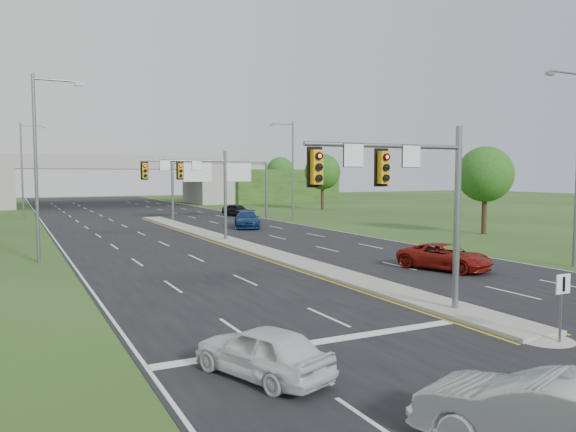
# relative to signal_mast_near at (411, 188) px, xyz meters

# --- Properties ---
(ground) EXTENTS (240.00, 240.00, 0.00)m
(ground) POSITION_rel_signal_mast_near_xyz_m (2.26, 0.07, -4.73)
(ground) COLOR #273F16
(ground) RESTS_ON ground
(road) EXTENTS (24.00, 160.00, 0.02)m
(road) POSITION_rel_signal_mast_near_xyz_m (2.26, 35.07, -4.72)
(road) COLOR black
(road) RESTS_ON ground
(median) EXTENTS (2.00, 54.00, 0.16)m
(median) POSITION_rel_signal_mast_near_xyz_m (2.26, 23.07, -4.63)
(median) COLOR gray
(median) RESTS_ON road
(median_nose) EXTENTS (2.00, 2.00, 0.16)m
(median_nose) POSITION_rel_signal_mast_near_xyz_m (2.26, -3.93, -4.63)
(median_nose) COLOR gray
(median_nose) RESTS_ON road
(lane_markings) EXTENTS (23.72, 160.00, 0.01)m
(lane_markings) POSITION_rel_signal_mast_near_xyz_m (1.66, 28.99, -4.70)
(lane_markings) COLOR gold
(lane_markings) RESTS_ON road
(signal_mast_near) EXTENTS (6.62, 0.60, 7.00)m
(signal_mast_near) POSITION_rel_signal_mast_near_xyz_m (0.00, 0.00, 0.00)
(signal_mast_near) COLOR slate
(signal_mast_near) RESTS_ON ground
(signal_mast_far) EXTENTS (6.62, 0.60, 7.00)m
(signal_mast_far) POSITION_rel_signal_mast_near_xyz_m (0.00, 25.00, 0.00)
(signal_mast_far) COLOR slate
(signal_mast_far) RESTS_ON ground
(keep_right_sign) EXTENTS (0.60, 0.13, 2.20)m
(keep_right_sign) POSITION_rel_signal_mast_near_xyz_m (2.26, -4.45, -3.21)
(keep_right_sign) COLOR slate
(keep_right_sign) RESTS_ON ground
(sign_gantry) EXTENTS (11.58, 0.44, 6.67)m
(sign_gantry) POSITION_rel_signal_mast_near_xyz_m (8.95, 44.99, 0.51)
(sign_gantry) COLOR slate
(sign_gantry) RESTS_ON ground
(overpass) EXTENTS (80.00, 14.00, 8.10)m
(overpass) POSITION_rel_signal_mast_near_xyz_m (2.26, 80.07, -1.17)
(overpass) COLOR gray
(overpass) RESTS_ON ground
(lightpole_l_mid) EXTENTS (2.85, 0.25, 11.00)m
(lightpole_l_mid) POSITION_rel_signal_mast_near_xyz_m (-11.03, 20.07, 1.38)
(lightpole_l_mid) COLOR slate
(lightpole_l_mid) RESTS_ON ground
(lightpole_l_far) EXTENTS (2.85, 0.25, 11.00)m
(lightpole_l_far) POSITION_rel_signal_mast_near_xyz_m (-11.03, 55.07, 1.38)
(lightpole_l_far) COLOR slate
(lightpole_l_far) RESTS_ON ground
(lightpole_r_near) EXTENTS (2.85, 0.25, 11.00)m
(lightpole_r_near) POSITION_rel_signal_mast_near_xyz_m (15.56, 5.07, 1.38)
(lightpole_r_near) COLOR slate
(lightpole_r_near) RESTS_ON ground
(lightpole_r_far) EXTENTS (2.85, 0.25, 11.00)m
(lightpole_r_far) POSITION_rel_signal_mast_near_xyz_m (15.56, 40.07, 1.38)
(lightpole_r_far) COLOR slate
(lightpole_r_far) RESTS_ON ground
(tree_r_near) EXTENTS (4.80, 4.80, 7.60)m
(tree_r_near) POSITION_rel_signal_mast_near_xyz_m (24.26, 20.07, 0.45)
(tree_r_near) COLOR #382316
(tree_r_near) RESTS_ON ground
(tree_r_mid) EXTENTS (5.20, 5.20, 8.12)m
(tree_r_mid) POSITION_rel_signal_mast_near_xyz_m (28.26, 55.07, 0.78)
(tree_r_mid) COLOR #382316
(tree_r_mid) RESTS_ON ground
(tree_back_c) EXTENTS (5.60, 5.60, 8.32)m
(tree_back_c) POSITION_rel_signal_mast_near_xyz_m (26.26, 94.07, 0.78)
(tree_back_c) COLOR #382316
(tree_back_c) RESTS_ON ground
(tree_back_d) EXTENTS (6.00, 6.00, 8.85)m
(tree_back_d) POSITION_rel_signal_mast_near_xyz_m (40.26, 94.07, 1.11)
(tree_back_d) COLOR #382316
(tree_back_d) RESTS_ON ground
(car_white) EXTENTS (2.92, 4.33, 1.37)m
(car_white) POSITION_rel_signal_mast_near_xyz_m (-7.03, -2.90, -4.02)
(car_white) COLOR silver
(car_white) RESTS_ON road
(car_silver) EXTENTS (3.37, 5.20, 1.62)m
(car_silver) POSITION_rel_signal_mast_near_xyz_m (-4.12, -9.13, -3.90)
(car_silver) COLOR #A9ADB1
(car_silver) RESTS_ON road
(car_far_a) EXTENTS (3.98, 5.61, 1.42)m
(car_far_a) POSITION_rel_signal_mast_near_xyz_m (8.46, 7.47, -4.00)
(car_far_a) COLOR maroon
(car_far_a) RESTS_ON road
(car_far_b) EXTENTS (3.94, 6.01, 1.62)m
(car_far_b) POSITION_rel_signal_mast_near_xyz_m (7.85, 34.32, -3.90)
(car_far_b) COLOR navy
(car_far_b) RESTS_ON road
(car_far_c) EXTENTS (3.16, 4.76, 1.51)m
(car_far_c) POSITION_rel_signal_mast_near_xyz_m (12.45, 48.56, -3.95)
(car_far_c) COLOR black
(car_far_c) RESTS_ON road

